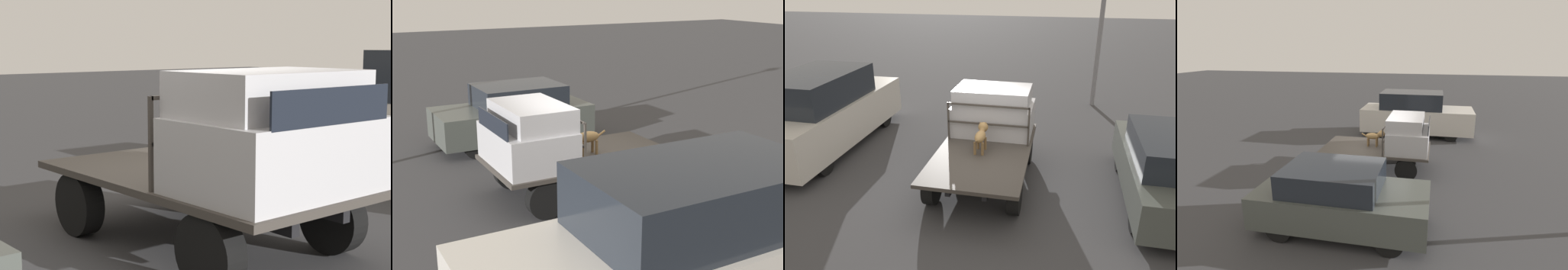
{
  "view_description": "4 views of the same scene",
  "coord_description": "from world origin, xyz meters",
  "views": [
    {
      "loc": [
        5.41,
        -4.57,
        2.22
      ],
      "look_at": [
        -0.15,
        0.06,
        1.2
      ],
      "focal_mm": 60.0,
      "sensor_mm": 36.0,
      "label": 1
    },
    {
      "loc": [
        4.92,
        9.32,
        4.18
      ],
      "look_at": [
        -0.15,
        0.06,
        1.2
      ],
      "focal_mm": 50.0,
      "sensor_mm": 36.0,
      "label": 2
    },
    {
      "loc": [
        -7.67,
        -1.59,
        4.42
      ],
      "look_at": [
        -0.15,
        0.06,
        1.2
      ],
      "focal_mm": 35.0,
      "sensor_mm": 36.0,
      "label": 3
    },
    {
      "loc": [
        1.99,
        -10.14,
        4.24
      ],
      "look_at": [
        -0.15,
        0.06,
        1.2
      ],
      "focal_mm": 28.0,
      "sensor_mm": 36.0,
      "label": 4
    }
  ],
  "objects": [
    {
      "name": "truck_cab",
      "position": [
        1.11,
        0.0,
        1.35
      ],
      "size": [
        1.37,
        1.93,
        1.17
      ],
      "color": "#B7B7BC",
      "rests_on": "flatbed_truck"
    },
    {
      "name": "dog",
      "position": [
        -0.05,
        0.06,
        1.18
      ],
      "size": [
        0.89,
        0.23,
        0.62
      ],
      "rotation": [
        0.0,
        0.0,
        -0.33
      ],
      "color": "brown",
      "rests_on": "flatbed_truck"
    },
    {
      "name": "flatbed_truck",
      "position": [
        0.0,
        0.0,
        0.58
      ],
      "size": [
        3.74,
        2.05,
        0.8
      ],
      "color": "black",
      "rests_on": "ground"
    },
    {
      "name": "ground_plane",
      "position": [
        0.0,
        0.0,
        0.0
      ],
      "size": [
        80.0,
        80.0,
        0.0
      ],
      "primitive_type": "plane",
      "color": "#38383A"
    },
    {
      "name": "truck_headboard",
      "position": [
        0.38,
        0.0,
        1.41
      ],
      "size": [
        0.04,
        1.93,
        0.93
      ],
      "color": "#3D3833",
      "rests_on": "flatbed_truck"
    }
  ]
}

